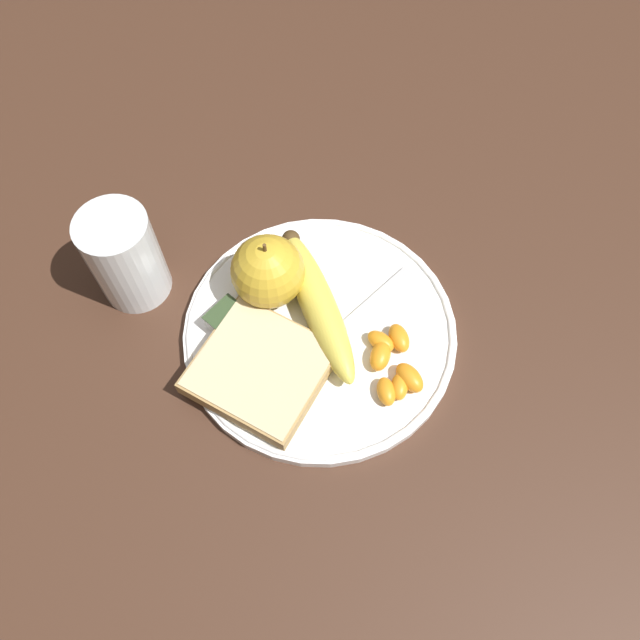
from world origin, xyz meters
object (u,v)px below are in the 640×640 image
at_px(jam_packet, 232,323).
at_px(juice_glass, 126,259).
at_px(fork, 335,336).
at_px(banana, 317,303).
at_px(plate, 320,331).
at_px(bread_slice, 261,369).
at_px(apple, 268,271).

bearing_deg(jam_packet, juice_glass, 12.45).
relative_size(juice_glass, fork, 0.57).
bearing_deg(jam_packet, fork, -144.63).
bearing_deg(jam_packet, banana, -125.95).
bearing_deg(juice_glass, plate, -155.95).
xyz_separation_m(fork, jam_packet, (0.09, 0.06, 0.01)).
bearing_deg(bread_slice, apple, -52.29).
xyz_separation_m(apple, jam_packet, (-0.00, 0.06, -0.03)).
height_order(apple, fork, apple).
bearing_deg(juice_glass, fork, -157.06).
bearing_deg(juice_glass, banana, -150.34).
distance_m(plate, apple, 0.08).
bearing_deg(fork, jam_packet, -50.15).
xyz_separation_m(bread_slice, jam_packet, (0.06, -0.02, -0.00)).
xyz_separation_m(apple, fork, (-0.09, -0.00, -0.04)).
relative_size(plate, juice_glass, 2.57).
height_order(juice_glass, jam_packet, juice_glass).
distance_m(juice_glass, apple, 0.15).
relative_size(apple, fork, 0.44).
xyz_separation_m(plate, bread_slice, (0.01, 0.08, 0.02)).
xyz_separation_m(apple, banana, (-0.05, -0.01, -0.02)).
xyz_separation_m(juice_glass, bread_slice, (-0.18, -0.01, -0.03)).
bearing_deg(juice_glass, jam_packet, -167.55).
xyz_separation_m(plate, juice_glass, (0.19, 0.09, 0.04)).
height_order(banana, bread_slice, banana).
bearing_deg(plate, apple, -0.33).
xyz_separation_m(plate, fork, (-0.02, -0.00, 0.01)).
distance_m(banana, jam_packet, 0.09).
bearing_deg(plate, juice_glass, 24.05).
height_order(banana, jam_packet, banana).
height_order(juice_glass, apple, juice_glass).
relative_size(juice_glass, bread_slice, 0.77).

